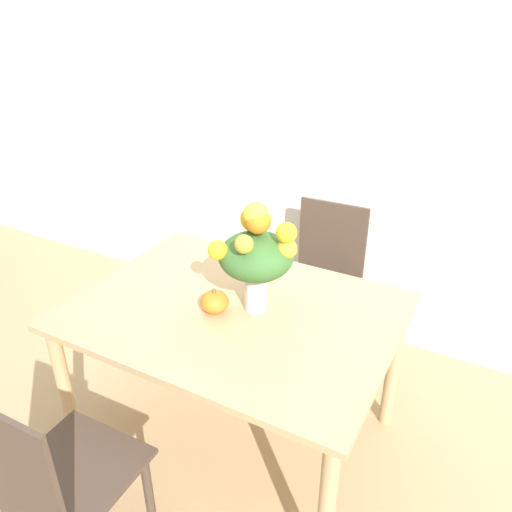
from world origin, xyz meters
The scene contains 7 objects.
ground_plane centered at (0.00, 0.00, 0.00)m, with size 12.00×12.00×0.00m, color tan.
wall_back centered at (0.00, 1.15, 1.35)m, with size 8.00×0.06×2.70m.
dining_table centered at (0.00, 0.00, 0.66)m, with size 1.35×1.00×0.75m.
flower_vase centered at (0.09, 0.04, 1.02)m, with size 0.32×0.31×0.48m.
pumpkin centered at (-0.06, -0.06, 0.80)m, with size 0.12×0.12×0.11m.
dining_chair_near_window centered at (0.08, 0.84, 0.47)m, with size 0.43×0.43×0.90m.
dining_chair_far_side centered at (-0.21, -0.83, 0.47)m, with size 0.43×0.43×0.90m.
Camera 1 is at (0.92, -1.51, 1.93)m, focal length 35.00 mm.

